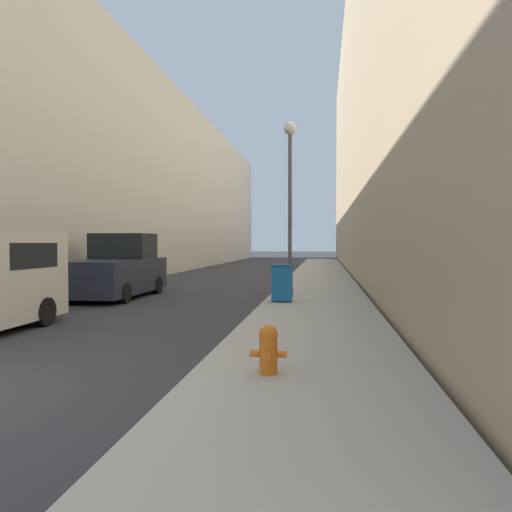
% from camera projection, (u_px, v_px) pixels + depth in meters
% --- Properties ---
extents(sidewalk_right, '(3.11, 60.00, 0.15)m').
position_uv_depth(sidewalk_right, '(320.00, 281.00, 22.80)').
color(sidewalk_right, '#ADA89E').
rests_on(sidewalk_right, ground).
extents(building_left_glass, '(12.00, 60.00, 11.36)m').
position_uv_depth(building_left_glass, '(94.00, 184.00, 32.56)').
color(building_left_glass, beige).
rests_on(building_left_glass, ground).
extents(building_right_stone, '(12.00, 60.00, 19.21)m').
position_uv_depth(building_right_stone, '(452.00, 111.00, 29.44)').
color(building_right_stone, tan).
rests_on(building_right_stone, ground).
extents(fire_hydrant, '(0.48, 0.36, 0.63)m').
position_uv_depth(fire_hydrant, '(268.00, 348.00, 6.47)').
color(fire_hydrant, orange).
rests_on(fire_hydrant, sidewalk_right).
extents(trash_bin, '(0.59, 0.59, 1.07)m').
position_uv_depth(trash_bin, '(282.00, 282.00, 14.39)').
color(trash_bin, '#19609E').
rests_on(trash_bin, sidewalk_right).
extents(lamppost, '(0.43, 0.43, 5.67)m').
position_uv_depth(lamppost, '(290.00, 181.00, 16.41)').
color(lamppost, '#4C4C51').
rests_on(lamppost, sidewalk_right).
extents(pickup_truck, '(2.23, 4.82, 2.17)m').
position_uv_depth(pickup_truck, '(115.00, 270.00, 16.91)').
color(pickup_truck, '#232838').
rests_on(pickup_truck, ground).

